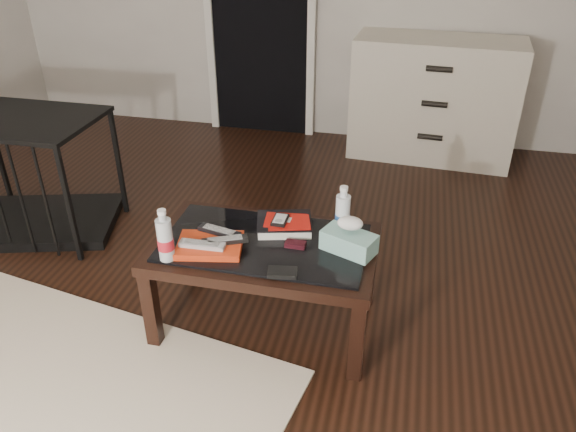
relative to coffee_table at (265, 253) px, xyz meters
name	(u,v)px	position (x,y,z in m)	size (l,w,h in m)	color
ground	(212,317)	(-0.27, -0.03, -0.40)	(5.00, 5.00, 0.00)	black
doorway	(260,6)	(-0.67, 2.44, 0.63)	(0.90, 0.08, 2.07)	black
coffee_table	(265,253)	(0.00, 0.00, 0.00)	(1.00, 0.60, 0.46)	black
rug	(6,428)	(-0.83, -0.84, -0.39)	(2.00, 1.50, 0.01)	#C5AF99
dresser	(434,99)	(0.74, 2.20, 0.05)	(1.23, 0.57, 0.90)	beige
pet_crate	(34,193)	(-1.59, 0.56, -0.17)	(1.03, 0.82, 0.71)	black
magazines	(210,245)	(-0.22, -0.10, 0.08)	(0.28, 0.21, 0.03)	red
remote_silver	(202,244)	(-0.24, -0.14, 0.11)	(0.20, 0.05, 0.02)	#A4A4A9
remote_black_front	(225,240)	(-0.15, -0.09, 0.11)	(0.20, 0.05, 0.02)	black
remote_black_back	(219,231)	(-0.20, -0.02, 0.11)	(0.20, 0.05, 0.02)	black
textbook	(284,224)	(0.06, 0.13, 0.09)	(0.25, 0.20, 0.05)	black
dvd_mailers	(286,220)	(0.07, 0.12, 0.11)	(0.19, 0.14, 0.01)	#B4130C
ipod	(280,220)	(0.05, 0.10, 0.12)	(0.06, 0.10, 0.02)	black
flip_phone	(295,244)	(0.14, -0.01, 0.08)	(0.09, 0.05, 0.02)	black
wallet	(282,272)	(0.13, -0.22, 0.07)	(0.12, 0.07, 0.02)	black
water_bottle_left	(165,235)	(-0.37, -0.22, 0.18)	(0.07, 0.07, 0.24)	silver
water_bottle_right	(343,210)	(0.33, 0.15, 0.18)	(0.07, 0.07, 0.24)	white
tissue_box	(349,242)	(0.37, 0.01, 0.11)	(0.23, 0.12, 0.09)	teal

